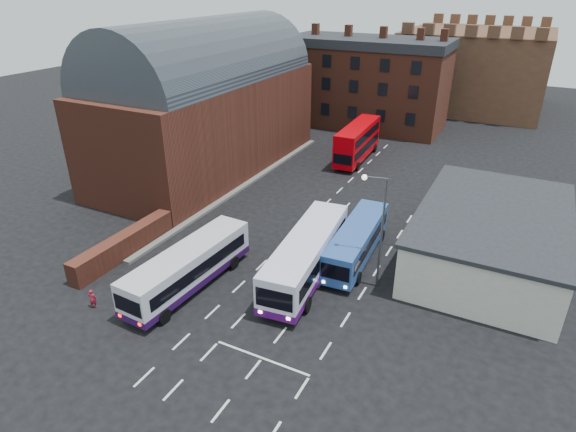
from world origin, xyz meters
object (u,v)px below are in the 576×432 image
at_px(bus_red_double, 357,142).
at_px(street_lamp, 378,223).
at_px(bus_white_outbound, 188,265).
at_px(bus_blue, 357,240).
at_px(bus_white_inbound, 306,254).
at_px(pedestrian_red, 92,299).
at_px(pedestrian_beige, 126,301).

bearing_deg(bus_red_double, street_lamp, 110.05).
xyz_separation_m(bus_white_outbound, bus_blue, (9.03, 8.86, -0.13)).
relative_size(bus_blue, bus_red_double, 0.96).
bearing_deg(bus_red_double, bus_white_inbound, 99.55).
distance_m(bus_blue, street_lamp, 4.98).
height_order(bus_white_inbound, pedestrian_red, bus_white_inbound).
height_order(bus_blue, bus_red_double, bus_red_double).
xyz_separation_m(pedestrian_red, pedestrian_beige, (2.25, 0.69, 0.09)).
bearing_deg(pedestrian_red, pedestrian_beige, 176.10).
xyz_separation_m(bus_blue, pedestrian_red, (-13.24, -13.67, -0.95)).
distance_m(bus_white_inbound, street_lamp, 5.67).
distance_m(bus_red_double, pedestrian_red, 35.57).
height_order(bus_white_outbound, bus_white_inbound, bus_white_inbound).
distance_m(bus_white_outbound, bus_white_inbound, 8.28).
bearing_deg(bus_blue, bus_white_outbound, 41.28).
relative_size(bus_white_inbound, pedestrian_red, 8.95).
bearing_deg(pedestrian_red, bus_blue, -155.12).
bearing_deg(street_lamp, bus_red_double, 112.35).
bearing_deg(street_lamp, bus_white_outbound, -152.15).
xyz_separation_m(bus_white_inbound, pedestrian_red, (-10.91, -9.65, -1.25)).
xyz_separation_m(bus_white_outbound, bus_white_inbound, (6.71, 4.85, 0.18)).
bearing_deg(street_lamp, bus_white_inbound, -166.08).
bearing_deg(bus_white_outbound, street_lamp, 31.02).
xyz_separation_m(bus_white_inbound, street_lamp, (4.65, 1.15, 3.04)).
distance_m(bus_white_outbound, pedestrian_beige, 4.66).
bearing_deg(bus_white_outbound, bus_white_inbound, 39.03).
relative_size(bus_red_double, pedestrian_beige, 6.84).
relative_size(bus_white_outbound, pedestrian_red, 8.06).
distance_m(bus_white_inbound, bus_red_double, 25.99).
xyz_separation_m(bus_white_inbound, bus_red_double, (-5.34, 25.44, 0.30)).
bearing_deg(pedestrian_red, street_lamp, -166.25).
distance_m(street_lamp, pedestrian_red, 19.42).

